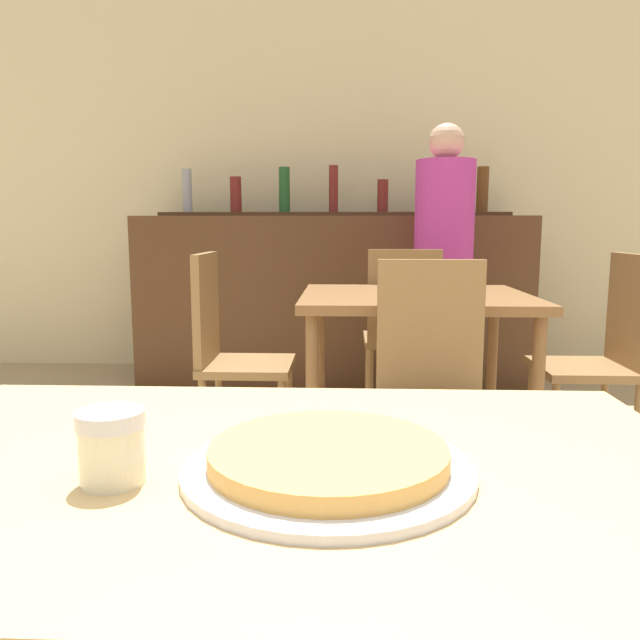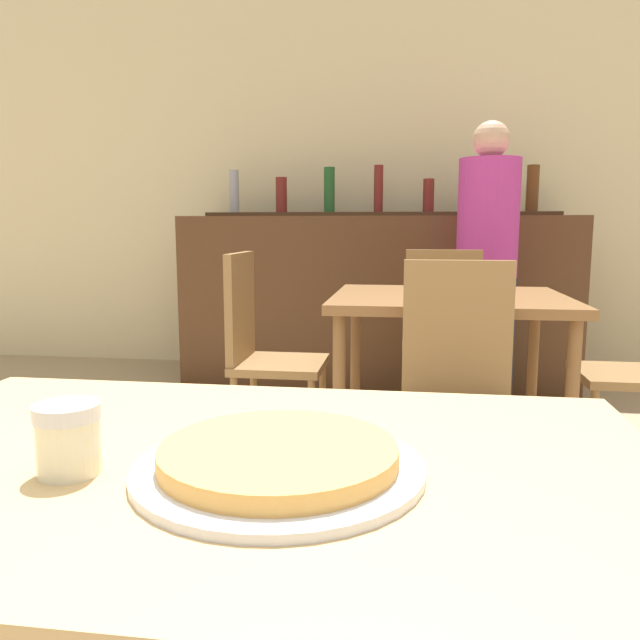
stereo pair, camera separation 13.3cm
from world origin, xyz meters
name	(u,v)px [view 2 (the right image)]	position (x,y,z in m)	size (l,w,h in m)	color
wall_back	(381,181)	(0.00, 3.97, 1.40)	(8.00, 0.05, 2.80)	beige
dining_table_near	(235,522)	(0.00, 0.00, 0.68)	(1.13, 0.72, 0.77)	tan
dining_table_far	(449,315)	(0.39, 1.96, 0.69)	(0.98, 0.86, 0.77)	brown
bar_counter	(376,301)	(0.00, 3.46, 0.57)	(2.60, 0.56, 1.13)	#4C2D19
bar_back_shelf	(379,206)	(0.01, 3.60, 1.21)	(2.39, 0.24, 0.35)	#4C2D19
chair_far_side_front	(458,382)	(0.39, 1.36, 0.54)	(0.40, 0.40, 0.95)	olive
chair_far_side_back	(441,327)	(0.39, 2.55, 0.54)	(0.40, 0.40, 0.95)	olive
chair_far_side_left	(262,344)	(-0.43, 1.96, 0.54)	(0.40, 0.40, 0.95)	olive
pizza_tray	(279,460)	(0.07, -0.04, 0.78)	(0.35, 0.35, 0.04)	silver
cheese_shaker	(68,438)	(-0.18, -0.08, 0.81)	(0.08, 0.08, 0.09)	beige
person_standing	(486,258)	(0.65, 2.88, 0.89)	(0.34, 0.34, 1.64)	#2D2D38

